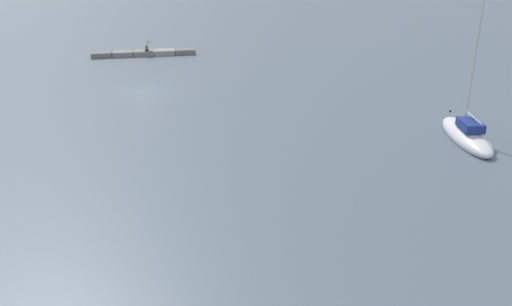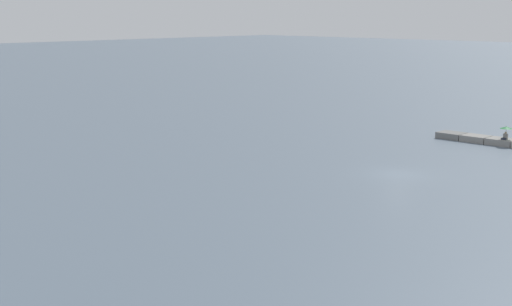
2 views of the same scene
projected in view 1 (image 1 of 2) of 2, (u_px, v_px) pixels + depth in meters
ground_plane at (144, 92)px, 51.83m from camera, size 500.00×500.00×0.00m
seawall_pier at (144, 53)px, 67.73m from camera, size 12.97×1.99×0.61m
person_seated_grey_left at (147, 49)px, 67.40m from camera, size 0.43×0.63×0.73m
umbrella_open_green at (146, 42)px, 67.22m from camera, size 1.17×1.17×1.26m
sailboat_white_near at (467, 135)px, 39.64m from camera, size 3.75×8.41×11.12m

